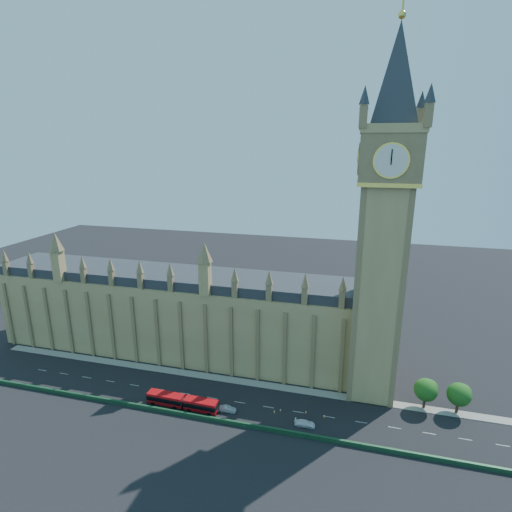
% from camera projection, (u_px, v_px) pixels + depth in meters
% --- Properties ---
extents(ground, '(400.00, 400.00, 0.00)m').
position_uv_depth(ground, '(226.00, 400.00, 109.15)').
color(ground, black).
rests_on(ground, ground).
extents(palace_westminster, '(120.00, 20.00, 28.00)m').
position_uv_depth(palace_westminster, '(174.00, 312.00, 131.88)').
color(palace_westminster, '#A98952').
rests_on(palace_westminster, ground).
extents(elizabeth_tower, '(20.59, 20.59, 105.00)m').
position_uv_depth(elizabeth_tower, '(386.00, 199.00, 98.17)').
color(elizabeth_tower, '#A98952').
rests_on(elizabeth_tower, ground).
extents(bridge_parapet, '(160.00, 0.60, 1.20)m').
position_uv_depth(bridge_parapet, '(214.00, 419.00, 100.60)').
color(bridge_parapet, '#1E4C2D').
rests_on(bridge_parapet, ground).
extents(kerb_north, '(160.00, 3.00, 0.16)m').
position_uv_depth(kerb_north, '(236.00, 381.00, 117.98)').
color(kerb_north, gray).
rests_on(kerb_north, ground).
extents(tree_east_near, '(6.00, 6.00, 8.50)m').
position_uv_depth(tree_east_near, '(427.00, 389.00, 104.45)').
color(tree_east_near, '#382619').
rests_on(tree_east_near, ground).
extents(tree_east_far, '(6.00, 6.00, 8.50)m').
position_uv_depth(tree_east_far, '(460.00, 394.00, 102.53)').
color(tree_east_far, '#382619').
rests_on(tree_east_far, ground).
extents(red_bus, '(19.68, 3.52, 3.34)m').
position_uv_depth(red_bus, '(182.00, 402.00, 105.59)').
color(red_bus, '#B20B10').
rests_on(red_bus, ground).
extents(car_grey, '(4.41, 2.16, 1.45)m').
position_uv_depth(car_grey, '(212.00, 409.00, 104.41)').
color(car_grey, '#43464C').
rests_on(car_grey, ground).
extents(car_silver, '(4.54, 1.67, 1.49)m').
position_uv_depth(car_silver, '(228.00, 409.00, 104.35)').
color(car_silver, '#A9AAB1').
rests_on(car_silver, ground).
extents(car_white, '(5.24, 2.31, 1.50)m').
position_uv_depth(car_white, '(305.00, 423.00, 98.97)').
color(car_white, white).
rests_on(car_white, ground).
extents(cone_a, '(0.48, 0.48, 0.67)m').
position_uv_depth(cone_a, '(281.00, 410.00, 104.51)').
color(cone_a, black).
rests_on(cone_a, ground).
extents(cone_b, '(0.49, 0.49, 0.69)m').
position_uv_depth(cone_b, '(324.00, 416.00, 102.20)').
color(cone_b, black).
rests_on(cone_b, ground).
extents(cone_c, '(0.58, 0.58, 0.71)m').
position_uv_depth(cone_c, '(306.00, 412.00, 103.68)').
color(cone_c, black).
rests_on(cone_c, ground).
extents(cone_d, '(0.56, 0.56, 0.71)m').
position_uv_depth(cone_d, '(274.00, 412.00, 103.92)').
color(cone_d, black).
rests_on(cone_d, ground).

